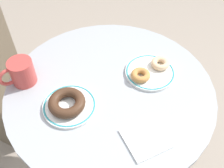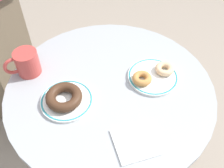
{
  "view_description": "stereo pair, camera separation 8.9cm",
  "coord_description": "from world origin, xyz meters",
  "px_view_note": "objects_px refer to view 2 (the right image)",
  "views": [
    {
      "loc": [
        -0.39,
        -0.44,
        1.42
      ],
      "look_at": [
        0.01,
        -0.0,
        0.75
      ],
      "focal_mm": 42.44,
      "sensor_mm": 36.0,
      "label": 1
    },
    {
      "loc": [
        -0.32,
        -0.49,
        1.42
      ],
      "look_at": [
        0.01,
        -0.0,
        0.75
      ],
      "focal_mm": 42.44,
      "sensor_mm": 36.0,
      "label": 2
    }
  ],
  "objects_px": {
    "cafe_table": "(110,126)",
    "donut_glazed": "(165,69)",
    "donut_old_fashioned": "(142,78)",
    "donut_chocolate": "(64,97)",
    "paper_napkin": "(135,142)",
    "plate_left": "(67,100)",
    "coffee_mug": "(26,63)",
    "plate_right": "(153,77)"
  },
  "relations": [
    {
      "from": "donut_glazed",
      "to": "donut_old_fashioned",
      "type": "xyz_separation_m",
      "value": [
        -0.09,
        0.01,
        0.0
      ]
    },
    {
      "from": "plate_right",
      "to": "donut_glazed",
      "type": "relative_size",
      "value": 2.64
    },
    {
      "from": "plate_left",
      "to": "donut_glazed",
      "type": "height_order",
      "value": "donut_glazed"
    },
    {
      "from": "donut_chocolate",
      "to": "donut_old_fashioned",
      "type": "relative_size",
      "value": 1.76
    },
    {
      "from": "donut_glazed",
      "to": "coffee_mug",
      "type": "height_order",
      "value": "coffee_mug"
    },
    {
      "from": "plate_left",
      "to": "plate_right",
      "type": "relative_size",
      "value": 0.97
    },
    {
      "from": "plate_right",
      "to": "donut_glazed",
      "type": "height_order",
      "value": "donut_glazed"
    },
    {
      "from": "plate_right",
      "to": "paper_napkin",
      "type": "xyz_separation_m",
      "value": [
        -0.21,
        -0.17,
        -0.0
      ]
    },
    {
      "from": "paper_napkin",
      "to": "cafe_table",
      "type": "bearing_deg",
      "value": 75.11
    },
    {
      "from": "donut_glazed",
      "to": "plate_right",
      "type": "bearing_deg",
      "value": 174.08
    },
    {
      "from": "cafe_table",
      "to": "donut_chocolate",
      "type": "bearing_deg",
      "value": 169.92
    },
    {
      "from": "coffee_mug",
      "to": "plate_right",
      "type": "bearing_deg",
      "value": -37.73
    },
    {
      "from": "donut_glazed",
      "to": "donut_old_fashioned",
      "type": "bearing_deg",
      "value": 174.95
    },
    {
      "from": "cafe_table",
      "to": "donut_glazed",
      "type": "distance_m",
      "value": 0.34
    },
    {
      "from": "plate_left",
      "to": "donut_old_fashioned",
      "type": "relative_size",
      "value": 2.56
    },
    {
      "from": "plate_left",
      "to": "paper_napkin",
      "type": "bearing_deg",
      "value": -69.18
    },
    {
      "from": "plate_right",
      "to": "donut_chocolate",
      "type": "relative_size",
      "value": 1.5
    },
    {
      "from": "plate_right",
      "to": "cafe_table",
      "type": "bearing_deg",
      "value": 162.38
    },
    {
      "from": "donut_glazed",
      "to": "paper_napkin",
      "type": "relative_size",
      "value": 0.57
    },
    {
      "from": "donut_glazed",
      "to": "donut_chocolate",
      "type": "bearing_deg",
      "value": 167.2
    },
    {
      "from": "plate_left",
      "to": "coffee_mug",
      "type": "relative_size",
      "value": 1.39
    },
    {
      "from": "plate_right",
      "to": "donut_old_fashioned",
      "type": "bearing_deg",
      "value": 175.83
    },
    {
      "from": "paper_napkin",
      "to": "plate_left",
      "type": "bearing_deg",
      "value": 110.82
    },
    {
      "from": "plate_left",
      "to": "coffee_mug",
      "type": "bearing_deg",
      "value": 104.36
    },
    {
      "from": "plate_right",
      "to": "paper_napkin",
      "type": "height_order",
      "value": "plate_right"
    },
    {
      "from": "donut_old_fashioned",
      "to": "paper_napkin",
      "type": "bearing_deg",
      "value": -133.02
    },
    {
      "from": "plate_right",
      "to": "paper_napkin",
      "type": "relative_size",
      "value": 1.51
    },
    {
      "from": "paper_napkin",
      "to": "donut_old_fashioned",
      "type": "bearing_deg",
      "value": 46.98
    },
    {
      "from": "donut_glazed",
      "to": "paper_napkin",
      "type": "xyz_separation_m",
      "value": [
        -0.25,
        -0.16,
        -0.02
      ]
    },
    {
      "from": "coffee_mug",
      "to": "paper_napkin",
      "type": "bearing_deg",
      "value": -72.0
    },
    {
      "from": "plate_left",
      "to": "donut_chocolate",
      "type": "height_order",
      "value": "donut_chocolate"
    },
    {
      "from": "donut_glazed",
      "to": "paper_napkin",
      "type": "distance_m",
      "value": 0.3
    },
    {
      "from": "donut_old_fashioned",
      "to": "paper_napkin",
      "type": "height_order",
      "value": "donut_old_fashioned"
    },
    {
      "from": "cafe_table",
      "to": "plate_left",
      "type": "relative_size",
      "value": 4.31
    },
    {
      "from": "plate_right",
      "to": "donut_chocolate",
      "type": "xyz_separation_m",
      "value": [
        -0.31,
        0.08,
        0.02
      ]
    },
    {
      "from": "cafe_table",
      "to": "donut_chocolate",
      "type": "xyz_separation_m",
      "value": [
        -0.16,
        0.03,
        0.28
      ]
    },
    {
      "from": "paper_napkin",
      "to": "coffee_mug",
      "type": "distance_m",
      "value": 0.46
    },
    {
      "from": "paper_napkin",
      "to": "coffee_mug",
      "type": "relative_size",
      "value": 0.95
    },
    {
      "from": "cafe_table",
      "to": "paper_napkin",
      "type": "height_order",
      "value": "paper_napkin"
    },
    {
      "from": "donut_chocolate",
      "to": "donut_glazed",
      "type": "bearing_deg",
      "value": -12.8
    },
    {
      "from": "cafe_table",
      "to": "donut_chocolate",
      "type": "relative_size",
      "value": 6.3
    },
    {
      "from": "donut_chocolate",
      "to": "coffee_mug",
      "type": "distance_m",
      "value": 0.2
    }
  ]
}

